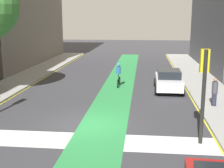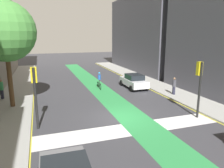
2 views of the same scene
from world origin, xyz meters
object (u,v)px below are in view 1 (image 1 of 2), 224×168
Objects in this scene: cyclist_in_lane at (119,74)px; pedestrian_sidewalk_right_a at (215,92)px; traffic_signal_near_right at (204,78)px; car_white_right_far at (168,80)px.

pedestrian_sidewalk_right_a is at bearing -40.31° from cyclist_in_lane.
traffic_signal_near_right reaches higher than pedestrian_sidewalk_right_a.
traffic_signal_near_right reaches higher than car_white_right_far.
pedestrian_sidewalk_right_a is at bearing 72.02° from traffic_signal_near_right.
traffic_signal_near_right is 2.15× the size of cyclist_in_lane.
car_white_right_far is (-0.64, 9.41, -2.00)m from traffic_signal_near_right.
car_white_right_far is 4.79m from pedestrian_sidewalk_right_a.
pedestrian_sidewalk_right_a is (6.06, -5.14, 0.03)m from cyclist_in_lane.
pedestrian_sidewalk_right_a is (2.34, -4.17, 0.20)m from car_white_right_far.
traffic_signal_near_right is at bearing -107.98° from pedestrian_sidewalk_right_a.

